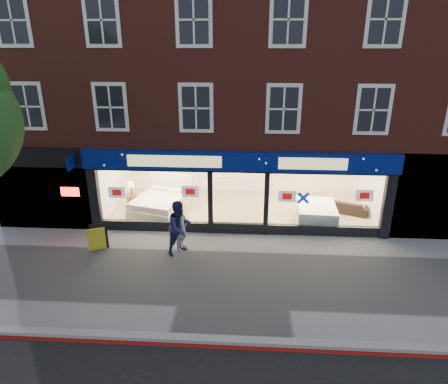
# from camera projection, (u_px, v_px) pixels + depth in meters

# --- Properties ---
(ground) EXTENTS (120.00, 120.00, 0.00)m
(ground) POSITION_uv_depth(u_px,v_px,m) (235.00, 277.00, 12.61)
(ground) COLOR gray
(ground) RESTS_ON ground
(kerb_line) EXTENTS (60.00, 0.10, 0.01)m
(kerb_line) POSITION_uv_depth(u_px,v_px,m) (230.00, 348.00, 9.73)
(kerb_line) COLOR #8C0A07
(kerb_line) RESTS_ON ground
(kerb_stone) EXTENTS (60.00, 0.25, 0.12)m
(kerb_stone) POSITION_uv_depth(u_px,v_px,m) (231.00, 340.00, 9.90)
(kerb_stone) COLOR gray
(kerb_stone) RESTS_ON ground
(showroom_floor) EXTENTS (11.00, 4.50, 0.10)m
(showroom_floor) POSITION_uv_depth(u_px,v_px,m) (239.00, 209.00, 17.48)
(showroom_floor) COLOR tan
(showroom_floor) RESTS_ON ground
(building) EXTENTS (19.00, 8.26, 10.30)m
(building) POSITION_uv_depth(u_px,v_px,m) (242.00, 48.00, 16.65)
(building) COLOR maroon
(building) RESTS_ON ground
(display_bed) EXTENTS (2.54, 2.83, 1.37)m
(display_bed) POSITION_uv_depth(u_px,v_px,m) (161.00, 203.00, 17.02)
(display_bed) COLOR beige
(display_bed) RESTS_ON showroom_floor
(bedside_table) EXTENTS (0.59, 0.59, 0.55)m
(bedside_table) POSITION_uv_depth(u_px,v_px,m) (132.00, 200.00, 17.59)
(bedside_table) COLOR brown
(bedside_table) RESTS_ON showroom_floor
(mattress_stack) EXTENTS (1.59, 1.97, 0.75)m
(mattress_stack) POSITION_uv_depth(u_px,v_px,m) (316.00, 214.00, 15.99)
(mattress_stack) COLOR silver
(mattress_stack) RESTS_ON showroom_floor
(sofa) EXTENTS (1.92, 1.34, 0.52)m
(sofa) POSITION_uv_depth(u_px,v_px,m) (347.00, 206.00, 16.96)
(sofa) COLOR black
(sofa) RESTS_ON showroom_floor
(a_board) EXTENTS (0.72, 0.60, 0.94)m
(a_board) POSITION_uv_depth(u_px,v_px,m) (98.00, 238.00, 14.08)
(a_board) COLOR gold
(a_board) RESTS_ON ground
(pedestrian_grey) EXTENTS (0.57, 0.72, 1.73)m
(pedestrian_grey) POSITION_uv_depth(u_px,v_px,m) (181.00, 227.00, 14.00)
(pedestrian_grey) COLOR #97999E
(pedestrian_grey) RESTS_ON ground
(pedestrian_blue) EXTENTS (1.17, 1.20, 1.94)m
(pedestrian_blue) POSITION_uv_depth(u_px,v_px,m) (180.00, 227.00, 13.72)
(pedestrian_blue) COLOR #181B45
(pedestrian_blue) RESTS_ON ground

